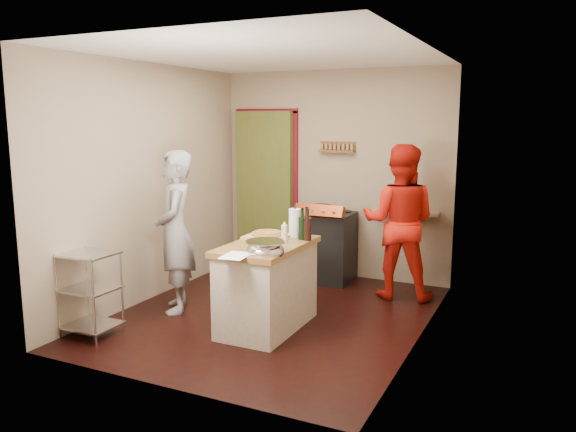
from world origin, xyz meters
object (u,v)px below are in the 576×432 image
object	(u,v)px
stove	(327,245)
person_stripe	(175,232)
person_red	(399,222)
wire_shelving	(90,290)
island	(268,283)

from	to	relation	value
stove	person_stripe	xyz separation A→B (m)	(-1.03, -1.70, 0.39)
person_red	wire_shelving	bearing A→B (deg)	38.67
island	person_stripe	world-z (taller)	person_stripe
wire_shelving	island	size ratio (longest dim) A/B	0.63
person_stripe	person_red	xyz separation A→B (m)	(1.99, 1.44, 0.02)
wire_shelving	person_red	world-z (taller)	person_red
stove	person_red	xyz separation A→B (m)	(0.95, -0.25, 0.41)
stove	island	size ratio (longest dim) A/B	0.79
island	stove	bearing A→B (deg)	92.28
stove	wire_shelving	world-z (taller)	stove
wire_shelving	person_stripe	distance (m)	1.05
stove	island	distance (m)	1.75
wire_shelving	island	world-z (taller)	island
island	person_stripe	distance (m)	1.17
person_stripe	stove	bearing A→B (deg)	113.67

